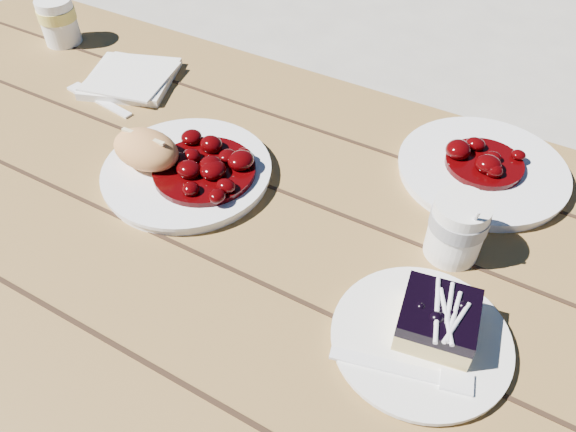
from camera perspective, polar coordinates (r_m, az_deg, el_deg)
The scene contains 13 objects.
picnic_table at distance 0.87m, azimuth 3.53°, elevation -11.19°, with size 2.00×1.55×0.75m.
main_plate at distance 0.86m, azimuth -10.19°, elevation 4.38°, with size 0.25×0.25×0.02m, color white.
goulash_stew at distance 0.83m, azimuth -8.59°, elevation 5.45°, with size 0.15×0.15×0.04m, color #3A0203, non-canonical shape.
bread_roll at distance 0.86m, azimuth -14.23°, elevation 6.57°, with size 0.11×0.07×0.06m, color tan.
dessert_plate at distance 0.67m, azimuth 13.31°, elevation -12.09°, with size 0.20×0.20×0.01m, color white.
blueberry_cake at distance 0.66m, azimuth 14.99°, elevation -10.09°, with size 0.10×0.10×0.05m.
fork_dessert at distance 0.64m, azimuth 9.96°, elevation -14.72°, with size 0.03×0.16×0.01m, color white, non-canonical shape.
coffee_cup at distance 0.74m, azimuth 16.77°, elevation -1.25°, with size 0.07×0.07×0.09m, color white.
napkin_stack at distance 1.10m, azimuth -15.66°, elevation 13.31°, with size 0.15×0.15×0.01m, color white.
fork_table at distance 1.05m, azimuth -18.06°, elevation 10.83°, with size 0.03×0.16×0.01m, color white, non-canonical shape.
second_plate at distance 0.90m, azimuth 19.10°, elevation 4.42°, with size 0.25×0.25×0.02m, color white.
second_stew at distance 0.88m, azimuth 19.54°, elevation 5.84°, with size 0.12×0.12×0.04m, color #3A0203, non-canonical shape.
second_cup at distance 1.26m, azimuth -22.28°, elevation 17.82°, with size 0.07×0.07×0.09m, color white.
Camera 1 is at (0.19, -0.44, 1.31)m, focal length 35.00 mm.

